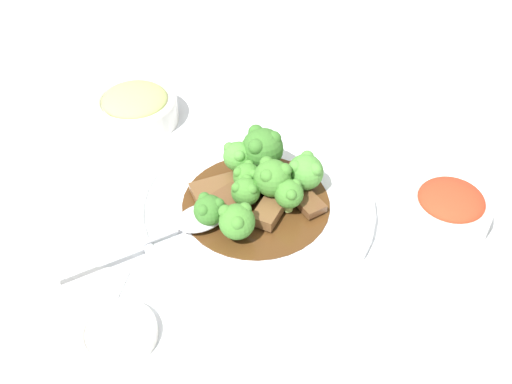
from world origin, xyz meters
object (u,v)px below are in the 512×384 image
object	(u,v)px
broccoli_floret_0	(236,221)
broccoli_floret_7	(246,191)
beef_strip_0	(306,201)
broccoli_floret_2	(272,177)
broccoli_floret_5	(209,209)
beef_strip_4	(223,204)
sauce_dish	(119,333)
side_bowl_kimchi	(449,209)
beef_strip_2	(218,185)
side_bowl_appetizer	(136,107)
main_plate	(256,206)
broccoli_floret_8	(263,148)
broccoli_floret_3	(238,156)
broccoli_floret_1	(247,176)
broccoli_floret_6	(289,194)
serving_spoon	(187,223)
beef_strip_1	(269,212)
beef_strip_3	(283,180)
broccoli_floret_4	(305,171)

from	to	relation	value
broccoli_floret_0	broccoli_floret_7	world-z (taller)	broccoli_floret_0
beef_strip_0	broccoli_floret_2	distance (m)	0.05
broccoli_floret_5	broccoli_floret_7	world-z (taller)	same
beef_strip_4	sauce_dish	bearing A→B (deg)	79.79
broccoli_floret_7	side_bowl_kimchi	xyz separation A→B (m)	(-0.23, -0.07, -0.01)
beef_strip_0	beef_strip_2	size ratio (longest dim) A/B	0.82
side_bowl_appetizer	main_plate	bearing A→B (deg)	153.19
broccoli_floret_7	side_bowl_appetizer	bearing A→B (deg)	-29.87
broccoli_floret_8	broccoli_floret_0	bearing A→B (deg)	95.39
broccoli_floret_3	broccoli_floret_7	bearing A→B (deg)	120.77
broccoli_floret_1	broccoli_floret_6	world-z (taller)	broccoli_floret_6
broccoli_floret_2	broccoli_floret_3	distance (m)	0.06
broccoli_floret_6	sauce_dish	distance (m)	0.24
broccoli_floret_6	serving_spoon	world-z (taller)	broccoli_floret_6
side_bowl_kimchi	beef_strip_0	bearing A→B (deg)	14.33
beef_strip_1	broccoli_floret_2	size ratio (longest dim) A/B	0.89
side_bowl_appetizer	broccoli_floret_2	bearing A→B (deg)	157.05
beef_strip_2	broccoli_floret_2	size ratio (longest dim) A/B	1.22
beef_strip_4	broccoli_floret_3	size ratio (longest dim) A/B	1.40
broccoli_floret_8	side_bowl_appetizer	world-z (taller)	broccoli_floret_8
broccoli_floret_0	broccoli_floret_5	size ratio (longest dim) A/B	1.10
broccoli_floret_7	serving_spoon	distance (m)	0.08
broccoli_floret_0	beef_strip_3	bearing A→B (deg)	-101.56
beef_strip_0	beef_strip_1	world-z (taller)	beef_strip_1
beef_strip_0	beef_strip_3	xyz separation A→B (m)	(0.04, -0.02, 0.00)
broccoli_floret_1	beef_strip_2	bearing A→B (deg)	15.84
beef_strip_4	broccoli_floret_6	size ratio (longest dim) A/B	1.57
beef_strip_0	beef_strip_1	bearing A→B (deg)	45.09
broccoli_floret_5	beef_strip_0	bearing A→B (deg)	-143.42
beef_strip_2	broccoli_floret_5	bearing A→B (deg)	104.48
broccoli_floret_3	broccoli_floret_2	bearing A→B (deg)	154.15
beef_strip_4	broccoli_floret_4	distance (m)	0.11
main_plate	broccoli_floret_2	bearing A→B (deg)	-144.25
broccoli_floret_4	side_bowl_appetizer	xyz separation A→B (m)	(0.27, -0.07, -0.02)
beef_strip_3	side_bowl_kimchi	world-z (taller)	side_bowl_kimchi
beef_strip_2	beef_strip_4	xyz separation A→B (m)	(-0.02, 0.03, 0.00)
beef_strip_4	side_bowl_kimchi	distance (m)	0.26
beef_strip_3	broccoli_floret_6	size ratio (longest dim) A/B	1.60
broccoli_floret_4	broccoli_floret_6	world-z (taller)	broccoli_floret_4
broccoli_floret_0	broccoli_floret_2	world-z (taller)	broccoli_floret_2
broccoli_floret_7	broccoli_floret_8	bearing A→B (deg)	-87.40
main_plate	broccoli_floret_3	world-z (taller)	broccoli_floret_3
beef_strip_0	serving_spoon	world-z (taller)	serving_spoon
broccoli_floret_3	broccoli_floret_7	size ratio (longest dim) A/B	1.23
beef_strip_2	broccoli_floret_3	world-z (taller)	broccoli_floret_3
broccoli_floret_4	sauce_dish	size ratio (longest dim) A/B	0.62
broccoli_floret_8	sauce_dish	world-z (taller)	broccoli_floret_8
beef_strip_0	beef_strip_1	distance (m)	0.05
broccoli_floret_6	broccoli_floret_7	bearing A→B (deg)	11.19
broccoli_floret_3	broccoli_floret_5	size ratio (longest dim) A/B	1.21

